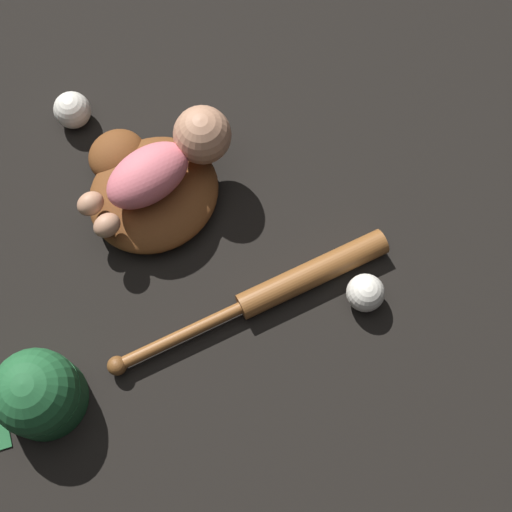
{
  "coord_description": "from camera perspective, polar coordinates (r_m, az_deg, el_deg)",
  "views": [
    {
      "loc": [
        -0.36,
        -0.58,
        1.41
      ],
      "look_at": [
        0.0,
        -0.25,
        0.07
      ],
      "focal_mm": 50.0,
      "sensor_mm": 36.0,
      "label": 1
    }
  ],
  "objects": [
    {
      "name": "baseball_bat",
      "position": [
        1.45,
        2.4,
        -2.45
      ],
      "size": [
        0.59,
        0.26,
        0.05
      ],
      "color": "brown",
      "rests_on": "ground"
    },
    {
      "name": "baby_figure",
      "position": [
        1.45,
        -7.0,
        7.63
      ],
      "size": [
        0.35,
        0.16,
        0.12
      ],
      "color": "#D16670",
      "rests_on": "baseball_glove"
    },
    {
      "name": "ground_plane",
      "position": [
        1.57,
        -6.78,
        5.02
      ],
      "size": [
        6.0,
        6.0,
        0.0
      ],
      "primitive_type": "plane",
      "color": "black"
    },
    {
      "name": "baseball",
      "position": [
        1.45,
        8.75,
        -2.93
      ],
      "size": [
        0.08,
        0.08,
        0.08
      ],
      "color": "silver",
      "rests_on": "ground"
    },
    {
      "name": "baseball_spare",
      "position": [
        1.66,
        -14.49,
        11.23
      ],
      "size": [
        0.08,
        0.08,
        0.08
      ],
      "color": "silver",
      "rests_on": "ground"
    },
    {
      "name": "baseball_glove",
      "position": [
        1.53,
        -8.67,
        5.45
      ],
      "size": [
        0.3,
        0.33,
        0.08
      ],
      "color": "brown",
      "rests_on": "ground"
    },
    {
      "name": "baseball_cap",
      "position": [
        1.42,
        -17.14,
        -10.47
      ],
      "size": [
        0.25,
        0.22,
        0.16
      ],
      "color": "#1E562D",
      "rests_on": "ground"
    }
  ]
}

